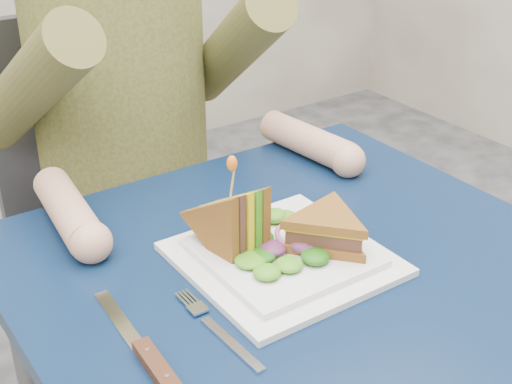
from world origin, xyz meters
TOP-DOWN VIEW (x-y plane):
  - table at (0.00, 0.00)m, footprint 0.75×0.75m
  - chair at (0.00, 0.68)m, footprint 0.42×0.40m
  - diner at (-0.00, 0.57)m, footprint 0.54×0.59m
  - plate at (-0.02, 0.04)m, footprint 0.26×0.26m
  - sandwich_flat at (0.03, 0.01)m, footprint 0.19×0.19m
  - sandwich_upright at (-0.07, 0.08)m, footprint 0.09×0.14m
  - fork at (-0.17, -0.04)m, footprint 0.02×0.18m
  - knife at (-0.26, -0.04)m, footprint 0.03×0.22m
  - toothpick at (-0.07, 0.08)m, footprint 0.01×0.01m
  - toothpick_frill at (-0.07, 0.08)m, footprint 0.01×0.01m
  - lettuce_spill at (-0.02, 0.05)m, footprint 0.15×0.13m
  - onion_ring at (-0.01, 0.04)m, footprint 0.04×0.04m

SIDE VIEW (x-z plane):
  - chair at x=0.00m, z-range 0.08..1.01m
  - table at x=0.00m, z-range 0.29..1.02m
  - fork at x=-0.17m, z-range 0.73..0.74m
  - knife at x=-0.26m, z-range 0.73..0.74m
  - plate at x=-0.02m, z-range 0.73..0.75m
  - lettuce_spill at x=-0.02m, z-range 0.75..0.77m
  - onion_ring at x=-0.01m, z-range 0.75..0.78m
  - sandwich_flat at x=0.03m, z-range 0.75..0.80m
  - sandwich_upright at x=-0.07m, z-range 0.71..0.86m
  - toothpick at x=-0.07m, z-range 0.82..0.88m
  - toothpick_frill at x=-0.07m, z-range 0.87..0.89m
  - diner at x=0.00m, z-range 0.54..1.29m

